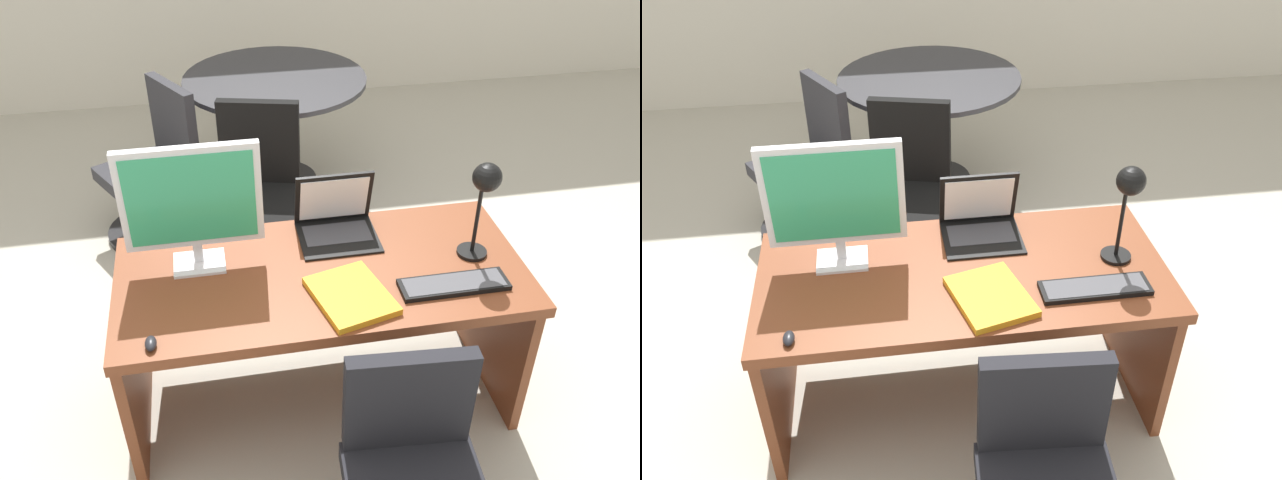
{
  "view_description": "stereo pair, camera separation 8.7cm",
  "coord_description": "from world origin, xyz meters",
  "views": [
    {
      "loc": [
        -0.38,
        -1.98,
        2.29
      ],
      "look_at": [
        0.0,
        0.04,
        0.85
      ],
      "focal_mm": 36.94,
      "sensor_mm": 36.0,
      "label": 1
    },
    {
      "loc": [
        -0.3,
        -2.0,
        2.29
      ],
      "look_at": [
        0.0,
        0.04,
        0.85
      ],
      "focal_mm": 36.94,
      "sensor_mm": 36.0,
      "label": 2
    }
  ],
  "objects": [
    {
      "name": "mouse",
      "position": [
        -0.64,
        -0.3,
        0.74
      ],
      "size": [
        0.04,
        0.07,
        0.03
      ],
      "color": "black",
      "rests_on": "desk"
    },
    {
      "name": "book",
      "position": [
        0.07,
        -0.18,
        0.74
      ],
      "size": [
        0.32,
        0.37,
        0.03
      ],
      "color": "orange",
      "rests_on": "desk"
    },
    {
      "name": "desk_lamp",
      "position": [
        0.61,
        -0.02,
        1.03
      ],
      "size": [
        0.12,
        0.14,
        0.42
      ],
      "color": "black",
      "rests_on": "desk"
    },
    {
      "name": "meeting_chair_far",
      "position": [
        -0.7,
        1.51,
        0.36
      ],
      "size": [
        0.64,
        0.63,
        0.91
      ],
      "color": "black",
      "rests_on": "ground"
    },
    {
      "name": "monitor",
      "position": [
        -0.46,
        0.13,
        1.02
      ],
      "size": [
        0.52,
        0.16,
        0.51
      ],
      "color": "silver",
      "rests_on": "desk"
    },
    {
      "name": "desk",
      "position": [
        0.0,
        0.04,
        0.53
      ],
      "size": [
        1.59,
        0.75,
        0.73
      ],
      "color": "brown",
      "rests_on": "ground"
    },
    {
      "name": "meeting_chair_near",
      "position": [
        -0.15,
        1.09,
        0.37
      ],
      "size": [
        0.56,
        0.57,
        0.91
      ],
      "color": "black",
      "rests_on": "ground"
    },
    {
      "name": "laptop",
      "position": [
        0.11,
        0.26,
        0.81
      ],
      "size": [
        0.32,
        0.28,
        0.26
      ],
      "color": "black",
      "rests_on": "desk"
    },
    {
      "name": "keyboard",
      "position": [
        0.47,
        -0.19,
        0.74
      ],
      "size": [
        0.41,
        0.12,
        0.02
      ],
      "color": "black",
      "rests_on": "desk"
    },
    {
      "name": "meeting_table",
      "position": [
        0.07,
        1.95,
        0.58
      ],
      "size": [
        1.15,
        1.15,
        0.76
      ],
      "color": "black",
      "rests_on": "ground"
    },
    {
      "name": "ground",
      "position": [
        0.0,
        1.5,
        0.0
      ],
      "size": [
        12.0,
        12.0,
        0.0
      ],
      "primitive_type": "plane",
      "color": "#B7B2A3"
    }
  ]
}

